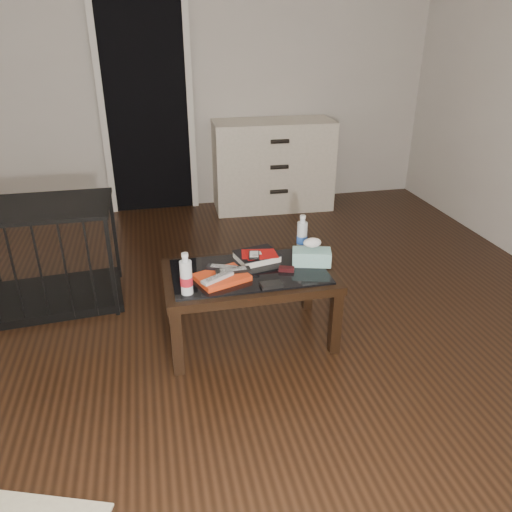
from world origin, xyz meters
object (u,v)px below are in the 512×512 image
(water_bottle_left, at_px, (186,274))
(dresser, at_px, (273,165))
(coffee_table, at_px, (249,280))
(pet_crate, at_px, (51,272))
(tissue_box, at_px, (312,257))
(textbook, at_px, (257,256))
(water_bottle_right, at_px, (302,233))

(water_bottle_left, bearing_deg, dresser, 66.02)
(coffee_table, distance_m, pet_crate, 1.45)
(tissue_box, bearing_deg, pet_crate, 172.50)
(dresser, distance_m, textbook, 2.27)
(dresser, relative_size, tissue_box, 5.30)
(textbook, distance_m, tissue_box, 0.34)
(water_bottle_right, xyz_separation_m, tissue_box, (-0.00, -0.20, -0.07))
(pet_crate, distance_m, water_bottle_left, 1.30)
(coffee_table, relative_size, textbook, 4.00)
(coffee_table, relative_size, dresser, 0.82)
(textbook, distance_m, water_bottle_right, 0.33)
(dresser, relative_size, water_bottle_right, 5.12)
(textbook, distance_m, water_bottle_left, 0.57)
(dresser, xyz_separation_m, water_bottle_right, (-0.34, -2.09, 0.13))
(coffee_table, height_order, pet_crate, pet_crate)
(dresser, distance_m, pet_crate, 2.54)
(coffee_table, bearing_deg, water_bottle_left, -153.89)
(pet_crate, distance_m, water_bottle_right, 1.75)
(coffee_table, distance_m, textbook, 0.18)
(coffee_table, bearing_deg, dresser, 72.48)
(dresser, xyz_separation_m, water_bottle_left, (-1.11, -2.50, 0.13))
(water_bottle_left, relative_size, water_bottle_right, 1.00)
(textbook, relative_size, water_bottle_right, 1.05)
(coffee_table, height_order, tissue_box, tissue_box)
(pet_crate, xyz_separation_m, water_bottle_left, (0.86, -0.91, 0.35))
(dresser, relative_size, textbook, 4.88)
(coffee_table, bearing_deg, tissue_box, 1.85)
(pet_crate, relative_size, water_bottle_left, 3.98)
(textbook, bearing_deg, water_bottle_left, -157.59)
(water_bottle_right, distance_m, tissue_box, 0.22)
(tissue_box, bearing_deg, coffee_table, -162.08)
(textbook, bearing_deg, water_bottle_right, 0.80)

